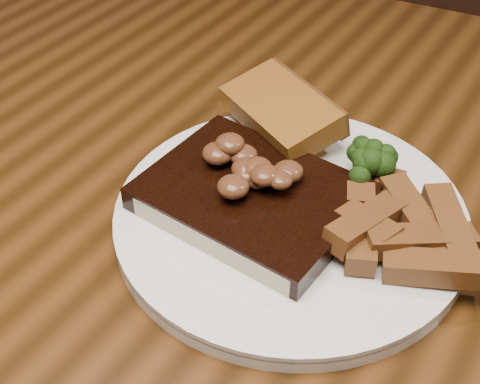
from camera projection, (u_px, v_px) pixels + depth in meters
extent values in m
cube|color=#46260E|center=(243.00, 225.00, 0.57)|extent=(1.60, 0.90, 0.04)
cylinder|color=black|center=(37.00, 118.00, 1.34)|extent=(0.07, 0.07, 0.71)
cube|color=black|center=(349.00, 91.00, 1.23)|extent=(0.50, 0.50, 0.04)
cylinder|color=black|center=(444.00, 164.00, 1.45)|extent=(0.04, 0.04, 0.44)
cylinder|color=black|center=(289.00, 122.00, 1.57)|extent=(0.04, 0.04, 0.44)
cylinder|color=black|center=(399.00, 277.00, 1.20)|extent=(0.04, 0.04, 0.44)
cylinder|color=black|center=(219.00, 218.00, 1.32)|extent=(0.04, 0.04, 0.44)
cube|color=black|center=(322.00, 5.00, 0.92)|extent=(0.45, 0.08, 0.47)
cylinder|color=white|center=(290.00, 219.00, 0.54)|extent=(0.32, 0.32, 0.01)
cube|color=black|center=(252.00, 198.00, 0.53)|extent=(0.17, 0.14, 0.02)
cube|color=beige|center=(212.00, 244.00, 0.50)|extent=(0.14, 0.02, 0.02)
cube|color=#915F1A|center=(280.00, 129.00, 0.60)|extent=(0.12, 0.10, 0.02)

